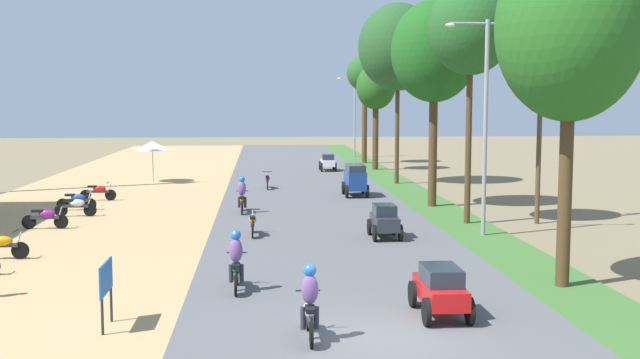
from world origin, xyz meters
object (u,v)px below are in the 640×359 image
Objects in this scene: motorbike_ahead_fourth at (242,196)px; parked_motorbike_third at (46,217)px; motorbike_ahead_second at (236,262)px; car_hatchback_charcoal at (385,220)px; median_tree_second at (471,29)px; utility_pole_near at (540,111)px; car_sedan_white at (328,161)px; median_tree_sixth at (365,75)px; parked_motorbike_fifth at (77,200)px; median_tree_third at (434,52)px; parked_motorbike_sixth at (99,191)px; street_signboard at (106,282)px; motorbike_foreground_rider at (310,304)px; streetlamp_mid at (355,110)px; median_tree_nearest at (571,28)px; parked_motorbike_second at (1,244)px; median_tree_fourth at (398,47)px; vendor_umbrella at (152,146)px; streetlamp_near at (486,113)px; motorbike_ahead_fifth at (267,180)px; median_tree_fifth at (376,88)px; motorbike_ahead_third at (253,222)px; parked_motorbike_fourth at (76,205)px; car_van_blue at (355,178)px; car_sedan_red at (440,288)px.

parked_motorbike_third is at bearing -154.48° from motorbike_ahead_fourth.
car_hatchback_charcoal is at bearing 55.27° from motorbike_ahead_second.
utility_pole_near is at bearing 0.14° from median_tree_second.
median_tree_second is 4.38× the size of car_sedan_white.
median_tree_sixth reaches higher than motorbike_ahead_second.
utility_pole_near is 8.60m from car_hatchback_charcoal.
median_tree_third reaches higher than parked_motorbike_fifth.
motorbike_ahead_second is at bearing -130.57° from median_tree_second.
parked_motorbike_sixth is 0.20× the size of utility_pole_near.
street_signboard is 0.15× the size of median_tree_second.
motorbike_foreground_rider is 1.00× the size of motorbike_ahead_second.
streetlamp_mid is (0.01, 6.61, -2.90)m from median_tree_sixth.
median_tree_nearest is at bearing -90.17° from median_tree_sixth.
median_tree_fourth is (16.53, 21.11, 7.71)m from parked_motorbike_second.
parked_motorbike_second and parked_motorbike_sixth have the same top height.
motorbike_ahead_second is at bearing -109.04° from median_tree_fourth.
street_signboard is at bearing -84.05° from vendor_umbrella.
car_hatchback_charcoal is at bearing 52.98° from street_signboard.
streetlamp_near is 4.45× the size of motorbike_ahead_fourth.
median_tree_third reaches higher than motorbike_ahead_fifth.
motorbike_ahead_fifth is (-7.81, 7.77, -6.79)m from median_tree_third.
median_tree_fourth is 5.41× the size of car_hatchback_charcoal.
car_hatchback_charcoal is (11.20, -20.46, -1.56)m from vendor_umbrella.
street_signboard is at bearing -104.92° from median_tree_sixth.
street_signboard reaches higher than parked_motorbike_sixth.
utility_pole_near is (14.90, 13.78, 3.58)m from street_signboard.
car_hatchback_charcoal reaches higher than parked_motorbike_third.
median_tree_fifth is at bearing 89.50° from median_tree_third.
motorbike_ahead_third is (7.87, -10.68, 0.02)m from parked_motorbike_sixth.
median_tree_third reaches higher than utility_pole_near.
parked_motorbike_fourth is at bearing 118.22° from motorbike_ahead_second.
median_tree_fourth is 1.35× the size of streetlamp_near.
car_sedan_white is 1.26× the size of motorbike_ahead_fourth.
parked_motorbike_fifth is 1.00× the size of motorbike_ahead_third.
motorbike_foreground_rider reaches higher than parked_motorbike_fourth.
parked_motorbike_third is at bearing 126.52° from motorbike_ahead_second.
street_signboard is 19.48m from median_tree_second.
car_sedan_white is (12.96, 15.27, 0.19)m from parked_motorbike_sixth.
motorbike_ahead_fifth is at bearing 87.42° from motorbike_ahead_third.
parked_motorbike_second is 21.01m from median_tree_third.
motorbike_ahead_second reaches higher than parked_motorbike_sixth.
parked_motorbike_second is 0.22× the size of streetlamp_near.
median_tree_fifth is 40.60m from motorbike_foreground_rider.
vendor_umbrella is 25.14m from utility_pole_near.
median_tree_nearest is at bearing -90.21° from median_tree_fifth.
motorbike_ahead_third is (-5.27, -11.40, -0.45)m from car_van_blue.
motorbike_ahead_fifth is (-8.12, 12.90, -7.42)m from median_tree_second.
motorbike_ahead_third is at bearing -102.41° from streetlamp_mid.
car_sedan_red is at bearing -98.08° from median_tree_fourth.
car_hatchback_charcoal is (-3.83, -27.80, -5.21)m from median_tree_fifth.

